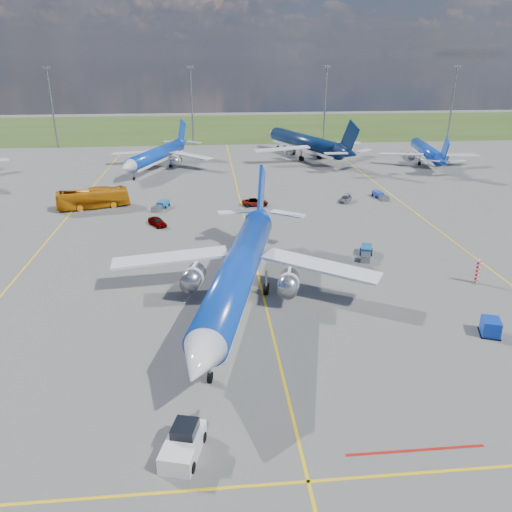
{
  "coord_description": "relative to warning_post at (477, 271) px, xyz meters",
  "views": [
    {
      "loc": [
        -5.7,
        -44.01,
        25.74
      ],
      "look_at": [
        -0.61,
        9.31,
        4.0
      ],
      "focal_mm": 35.0,
      "sensor_mm": 36.0,
      "label": 1
    }
  ],
  "objects": [
    {
      "name": "apron_bus",
      "position": [
        -52.56,
        36.94,
        0.26
      ],
      "size": [
        12.97,
        6.3,
        3.52
      ],
      "primitive_type": "imported",
      "rotation": [
        0.0,
        0.0,
        1.85
      ],
      "color": "#C8750B",
      "rests_on": "ground"
    },
    {
      "name": "uld_container",
      "position": [
        -4.64,
        -11.61,
        -0.67
      ],
      "size": [
        2.25,
        2.51,
        1.66
      ],
      "primitive_type": "cube",
      "rotation": [
        0.0,
        0.0,
        -0.34
      ],
      "color": "#0C32AC",
      "rests_on": "ground"
    },
    {
      "name": "taxiway_lines",
      "position": [
        -25.83,
        19.7,
        -1.49
      ],
      "size": [
        60.25,
        160.0,
        0.02
      ],
      "color": "yellow",
      "rests_on": "ground"
    },
    {
      "name": "service_car_c",
      "position": [
        -6.35,
        36.65,
        -0.91
      ],
      "size": [
        3.45,
        4.32,
        1.17
      ],
      "primitive_type": "imported",
      "rotation": [
        0.0,
        0.0,
        -0.53
      ],
      "color": "#999999",
      "rests_on": "ground"
    },
    {
      "name": "bg_jet_ne",
      "position": [
        23.13,
        69.3,
        -1.5
      ],
      "size": [
        30.76,
        37.34,
        8.8
      ],
      "primitive_type": null,
      "rotation": [
        0.0,
        0.0,
        2.98
      ],
      "color": "#0C38AD",
      "rests_on": "ground"
    },
    {
      "name": "grass_strip",
      "position": [
        -26.0,
        142.0,
        -1.5
      ],
      "size": [
        400.0,
        80.0,
        0.01
      ],
      "primitive_type": "cube",
      "color": "#2D4719",
      "rests_on": "ground"
    },
    {
      "name": "service_car_a",
      "position": [
        -40.26,
        25.56,
        -0.78
      ],
      "size": [
        3.63,
        4.47,
        1.43
      ],
      "primitive_type": "imported",
      "rotation": [
        0.0,
        0.0,
        0.55
      ],
      "color": "#999999",
      "rests_on": "ground"
    },
    {
      "name": "service_car_b",
      "position": [
        -23.46,
        35.61,
        -0.84
      ],
      "size": [
        4.96,
        2.71,
        1.32
      ],
      "primitive_type": "imported",
      "rotation": [
        0.0,
        0.0,
        1.68
      ],
      "color": "#999999",
      "rests_on": "ground"
    },
    {
      "name": "pushback_tug",
      "position": [
        -34.12,
        -24.67,
        -0.67
      ],
      "size": [
        3.28,
        6.15,
        2.04
      ],
      "rotation": [
        0.0,
        0.0,
        -0.26
      ],
      "color": "silver",
      "rests_on": "ground"
    },
    {
      "name": "bg_jet_n",
      "position": [
        -6.12,
        79.37,
        -1.5
      ],
      "size": [
        47.48,
        53.58,
        11.63
      ],
      "primitive_type": null,
      "rotation": [
        0.0,
        0.0,
        3.51
      ],
      "color": "#071A3E",
      "rests_on": "ground"
    },
    {
      "name": "floodlight_masts",
      "position": [
        -16.0,
        102.0,
        11.06
      ],
      "size": [
        202.2,
        0.5,
        22.7
      ],
      "color": "slate",
      "rests_on": "ground"
    },
    {
      "name": "baggage_tug_e",
      "position": [
        0.88,
        38.39,
        -1.0
      ],
      "size": [
        1.98,
        4.89,
        1.07
      ],
      "rotation": [
        0.0,
        0.0,
        0.15
      ],
      "color": "#1A389D",
      "rests_on": "ground"
    },
    {
      "name": "bg_jet_nnw",
      "position": [
        -43.88,
        69.21,
        -1.5
      ],
      "size": [
        38.94,
        44.14,
        9.63
      ],
      "primitive_type": null,
      "rotation": [
        0.0,
        0.0,
        -0.35
      ],
      "color": "#0C38AD",
      "rests_on": "ground"
    },
    {
      "name": "baggage_tug_w",
      "position": [
        -10.65,
        9.69,
        -0.97
      ],
      "size": [
        2.89,
        5.2,
        1.13
      ],
      "rotation": [
        0.0,
        0.0,
        -0.33
      ],
      "color": "#174E8C",
      "rests_on": "ground"
    },
    {
      "name": "baggage_tug_c",
      "position": [
        -40.47,
        35.33,
        -0.97
      ],
      "size": [
        3.04,
        5.18,
        1.13
      ],
      "rotation": [
        0.0,
        0.0,
        -0.36
      ],
      "color": "#185F94",
      "rests_on": "ground"
    },
    {
      "name": "ground",
      "position": [
        -26.0,
        -8.0,
        -1.5
      ],
      "size": [
        400.0,
        400.0,
        0.0
      ],
      "primitive_type": "plane",
      "color": "#575754",
      "rests_on": "ground"
    },
    {
      "name": "main_airliner",
      "position": [
        -28.86,
        -2.64,
        -1.5
      ],
      "size": [
        42.29,
        49.95,
        11.38
      ],
      "primitive_type": null,
      "rotation": [
        0.0,
        0.0,
        -0.23
      ],
      "color": "#0C38AD",
      "rests_on": "ground"
    },
    {
      "name": "warning_post",
      "position": [
        0.0,
        0.0,
        0.0
      ],
      "size": [
        0.5,
        0.5,
        3.0
      ],
      "primitive_type": "cylinder",
      "color": "red",
      "rests_on": "ground"
    }
  ]
}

